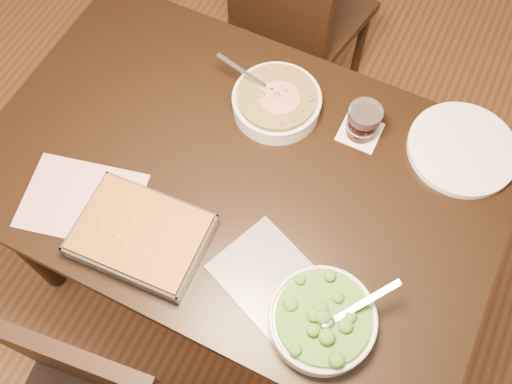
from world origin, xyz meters
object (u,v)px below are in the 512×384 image
Objects in this scene: table at (241,187)px; baking_dish at (141,235)px; broccoli_bowl at (322,320)px; dinner_plate at (462,149)px; chair_far at (294,14)px; stew_bowl at (277,102)px; wine_tumbler at (363,121)px.

baking_dish reaches higher than table.
broccoli_bowl is 0.87× the size of dinner_plate.
chair_far is at bearing 103.13° from table.
chair_far reaches higher than stew_bowl.
chair_far is at bearing 128.69° from wine_tumbler.
table is 4.99× the size of stew_bowl.
baking_dish is 0.37× the size of chair_far.
broccoli_bowl is 0.63m from dinner_plate.
chair_far is at bearing 108.23° from stew_bowl.
chair_far is at bearing 146.12° from dinner_plate.
wine_tumbler is at bearing -166.28° from dinner_plate.
stew_bowl is 0.53m from dinner_plate.
stew_bowl is 0.62m from broccoli_bowl.
table is 0.62m from dinner_plate.
stew_bowl is at bearing -172.75° from wine_tumbler.
chair_far reaches higher than baking_dish.
table is 5.37× the size of broccoli_bowl.
broccoli_bowl is at bearing -38.22° from table.
stew_bowl is at bearing 72.23° from baking_dish.
table is 4.20× the size of baking_dish.
stew_bowl is at bearing 125.01° from broccoli_bowl.
stew_bowl is (0.00, 0.23, 0.13)m from table.
stew_bowl reaches higher than table.
wine_tumbler is at bearing 101.82° from broccoli_bowl.
wine_tumbler reaches higher than baking_dish.
wine_tumbler is (0.25, 0.26, 0.15)m from table.
stew_bowl reaches higher than baking_dish.
wine_tumbler is (0.38, 0.54, 0.03)m from baking_dish.
table is at bearing 113.50° from chair_far.
chair_far is (-0.05, 1.08, -0.28)m from baking_dish.
baking_dish is 1.12m from chair_far.
chair_far reaches higher than wine_tumbler.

